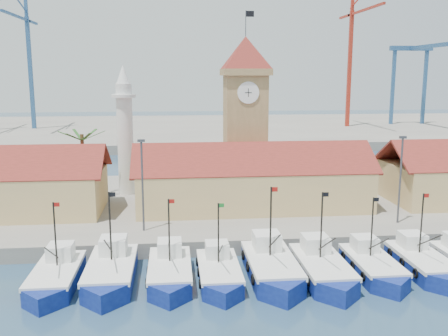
{
  "coord_description": "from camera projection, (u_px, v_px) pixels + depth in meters",
  "views": [
    {
      "loc": [
        -8.96,
        -35.63,
        16.48
      ],
      "look_at": [
        -3.45,
        18.0,
        6.48
      ],
      "focal_mm": 40.0,
      "sensor_mm": 36.0,
      "label": 1
    }
  ],
  "objects": [
    {
      "name": "ground",
      "position": [
        292.0,
        291.0,
        38.76
      ],
      "size": [
        400.0,
        400.0,
        0.0
      ],
      "primitive_type": "plane",
      "color": "navy",
      "rests_on": "ground"
    },
    {
      "name": "quay",
      "position": [
        247.0,
        204.0,
        62.09
      ],
      "size": [
        140.0,
        32.0,
        1.5
      ],
      "primitive_type": "cube",
      "color": "gray",
      "rests_on": "ground"
    },
    {
      "name": "terminal",
      "position": [
        204.0,
        129.0,
        146.16
      ],
      "size": [
        240.0,
        80.0,
        2.0
      ],
      "primitive_type": "cube",
      "color": "gray",
      "rests_on": "ground"
    },
    {
      "name": "boat_0",
      "position": [
        55.0,
        279.0,
        39.27
      ],
      "size": [
        3.43,
        9.39,
        7.1
      ],
      "color": "navy",
      "rests_on": "ground"
    },
    {
      "name": "boat_1",
      "position": [
        111.0,
        274.0,
        40.05
      ],
      "size": [
        3.74,
        10.25,
        7.75
      ],
      "color": "navy",
      "rests_on": "ground"
    },
    {
      "name": "boat_2",
      "position": [
        170.0,
        274.0,
        40.23
      ],
      "size": [
        3.44,
        9.41,
        7.12
      ],
      "color": "navy",
      "rests_on": "ground"
    },
    {
      "name": "boat_3",
      "position": [
        219.0,
        275.0,
        40.14
      ],
      "size": [
        3.28,
        8.98,
        6.8
      ],
      "color": "navy",
      "rests_on": "ground"
    },
    {
      "name": "boat_4",
      "position": [
        272.0,
        269.0,
        40.92
      ],
      "size": [
        3.85,
        10.55,
        7.98
      ],
      "color": "navy",
      "rests_on": "ground"
    },
    {
      "name": "boat_5",
      "position": [
        323.0,
        271.0,
        40.73
      ],
      "size": [
        3.66,
        10.02,
        7.58
      ],
      "color": "navy",
      "rests_on": "ground"
    },
    {
      "name": "boat_6",
      "position": [
        374.0,
        268.0,
        41.53
      ],
      "size": [
        3.34,
        9.14,
        6.92
      ],
      "color": "navy",
      "rests_on": "ground"
    },
    {
      "name": "boat_7",
      "position": [
        424.0,
        265.0,
        42.18
      ],
      "size": [
        3.43,
        9.4,
        7.11
      ],
      "color": "navy",
      "rests_on": "ground"
    },
    {
      "name": "hall_center",
      "position": [
        252.0,
        185.0,
        57.59
      ],
      "size": [
        27.04,
        10.13,
        7.61
      ],
      "color": "tan",
      "rests_on": "quay"
    },
    {
      "name": "clock_tower",
      "position": [
        245.0,
        113.0,
        62.0
      ],
      "size": [
        5.8,
        5.8,
        22.7
      ],
      "color": "tan",
      "rests_on": "quay"
    },
    {
      "name": "minaret",
      "position": [
        125.0,
        130.0,
        62.86
      ],
      "size": [
        3.0,
        3.0,
        16.3
      ],
      "color": "silver",
      "rests_on": "quay"
    },
    {
      "name": "palm_tree",
      "position": [
        83.0,
        161.0,
        61.04
      ],
      "size": [
        5.6,
        5.03,
        8.39
      ],
      "color": "brown",
      "rests_on": "quay"
    },
    {
      "name": "lamp_posts",
      "position": [
        270.0,
        178.0,
        49.36
      ],
      "size": [
        80.7,
        0.25,
        9.03
      ],
      "color": "#3F3F44",
      "rests_on": "quay"
    },
    {
      "name": "crane_blue_near",
      "position": [
        28.0,
        53.0,
        134.3
      ],
      "size": [
        1.0,
        30.66,
        37.19
      ],
      "color": "#29517E",
      "rests_on": "terminal"
    },
    {
      "name": "crane_red_right",
      "position": [
        352.0,
        49.0,
        139.95
      ],
      "size": [
        1.0,
        31.87,
        39.44
      ],
      "color": "#A02718",
      "rests_on": "terminal"
    },
    {
      "name": "gantry",
      "position": [
        416.0,
        63.0,
        145.64
      ],
      "size": [
        13.0,
        22.0,
        23.2
      ],
      "color": "#29517E",
      "rests_on": "terminal"
    }
  ]
}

